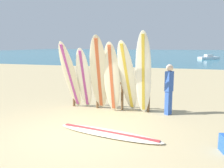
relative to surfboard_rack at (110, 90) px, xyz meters
The scene contains 12 objects.
ground_plane 2.70m from the surfboard_rack, 91.07° to the right, with size 120.00×120.00×0.00m, color tan.
ocean_water 55.39m from the surfboard_rack, 90.05° to the left, with size 120.00×80.00×0.01m, color teal.
surfboard_rack is the anchor object (origin of this frame).
surfboard_leaning_far_left 1.42m from the surfboard_rack, 160.80° to the right, with size 0.61×1.14×2.33m.
surfboard_leaning_left 0.95m from the surfboard_rack, 157.71° to the right, with size 0.59×1.06×2.13m.
surfboard_leaning_center_left 0.76m from the surfboard_rack, 120.65° to the right, with size 0.73×1.11×2.52m.
surfboard_leaning_center 0.67m from the surfboard_rack, 64.07° to the right, with size 0.58×0.59×2.31m.
surfboard_leaning_center_right 0.95m from the surfboard_rack, 27.49° to the right, with size 0.67×1.22×2.36m.
surfboard_leaning_right 1.43m from the surfboard_rack, 17.21° to the right, with size 0.52×0.69×2.64m.
surfboard_lying_on_sand 2.53m from the surfboard_rack, 73.52° to the right, with size 2.89×1.06×0.08m.
beachgoer_standing 2.01m from the surfboard_rack, ahead, with size 0.27×0.31×1.61m.
small_boat_offshore 31.95m from the surfboard_rack, 79.36° to the left, with size 3.17×2.57×0.71m.
Camera 1 is at (2.47, -5.28, 2.23)m, focal length 39.20 mm.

